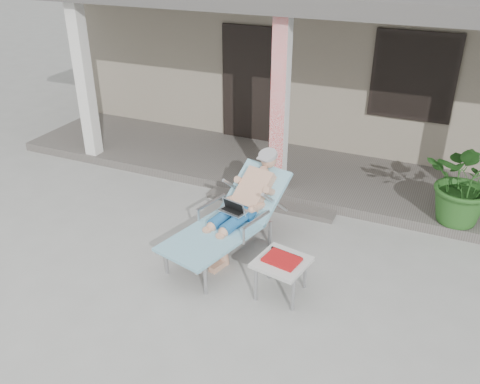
% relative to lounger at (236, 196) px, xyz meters
% --- Properties ---
extents(ground, '(60.00, 60.00, 0.00)m').
position_rel_lounger_xyz_m(ground, '(0.00, -0.60, -0.78)').
color(ground, '#9E9E99').
rests_on(ground, ground).
extents(house, '(10.40, 5.40, 3.30)m').
position_rel_lounger_xyz_m(house, '(0.00, 5.90, 0.89)').
color(house, gray).
rests_on(house, ground).
extents(porch_deck, '(10.00, 2.00, 0.15)m').
position_rel_lounger_xyz_m(porch_deck, '(0.00, 2.40, -0.70)').
color(porch_deck, '#605B56').
rests_on(porch_deck, ground).
extents(porch_overhang, '(10.00, 2.30, 2.85)m').
position_rel_lounger_xyz_m(porch_overhang, '(0.00, 2.35, 2.01)').
color(porch_overhang, silver).
rests_on(porch_overhang, porch_deck).
extents(porch_step, '(2.00, 0.30, 0.07)m').
position_rel_lounger_xyz_m(porch_step, '(0.00, 1.25, -0.74)').
color(porch_step, '#605B56').
rests_on(porch_step, ground).
extents(lounger, '(1.17, 2.02, 1.27)m').
position_rel_lounger_xyz_m(lounger, '(0.00, 0.00, 0.00)').
color(lounger, '#B7B7BC').
rests_on(lounger, ground).
extents(side_table, '(0.64, 0.64, 0.49)m').
position_rel_lounger_xyz_m(side_table, '(0.86, -0.64, -0.36)').
color(side_table, beige).
rests_on(side_table, ground).
extents(potted_palm, '(1.15, 1.01, 1.23)m').
position_rel_lounger_xyz_m(potted_palm, '(2.65, 1.65, -0.02)').
color(potted_palm, '#26591E').
rests_on(potted_palm, porch_deck).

